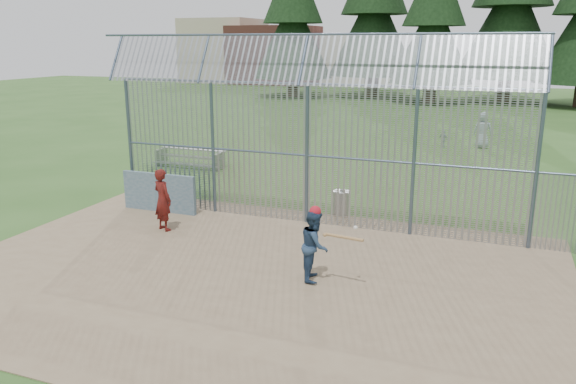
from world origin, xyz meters
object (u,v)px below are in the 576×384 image
at_px(trash_can, 341,203).
at_px(bleacher, 190,158).
at_px(onlooker, 163,200).
at_px(batter, 315,245).
at_px(dugout_wall, 159,192).

xyz_separation_m(trash_can, bleacher, (-7.78, 4.22, 0.03)).
bearing_deg(onlooker, batter, -176.41).
bearing_deg(trash_can, batter, -81.23).
bearing_deg(dugout_wall, onlooker, -53.27).
height_order(dugout_wall, trash_can, dugout_wall).
distance_m(onlooker, trash_can, 5.34).
xyz_separation_m(dugout_wall, trash_can, (5.34, 1.72, -0.24)).
xyz_separation_m(batter, onlooker, (-4.99, 1.70, 0.08)).
relative_size(onlooker, bleacher, 0.58).
distance_m(trash_can, bleacher, 8.85).
height_order(onlooker, trash_can, onlooker).
xyz_separation_m(batter, bleacher, (-8.53, 9.12, -0.40)).
bearing_deg(batter, dugout_wall, 48.60).
distance_m(batter, bleacher, 12.50).
height_order(dugout_wall, onlooker, onlooker).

